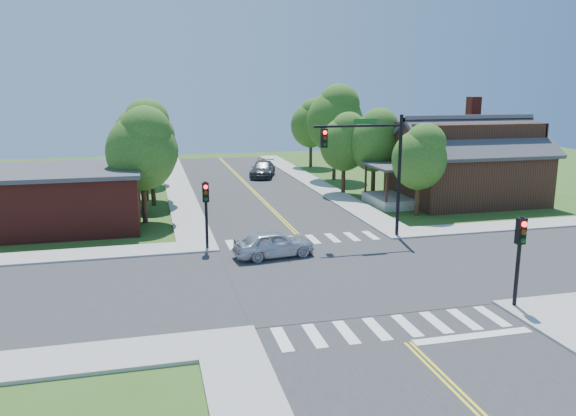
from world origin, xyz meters
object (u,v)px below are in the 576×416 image
object	(u,v)px
signal_mast_ne	(373,157)
car_dgrey	(263,170)
signal_pole_se	(520,245)
car_silver	(274,244)
signal_pole_nw	(206,203)
house_ne	(465,158)

from	to	relation	value
signal_mast_ne	car_dgrey	xyz separation A→B (m)	(-1.63, 23.72, -4.09)
signal_mast_ne	car_dgrey	size ratio (longest dim) A/B	1.28
signal_mast_ne	signal_pole_se	size ratio (longest dim) A/B	1.89
signal_pole_se	car_dgrey	size ratio (longest dim) A/B	0.68
signal_mast_ne	car_silver	distance (m)	7.81
car_silver	car_dgrey	bearing A→B (deg)	-17.43
signal_mast_ne	signal_pole_se	xyz separation A→B (m)	(1.69, -11.21, -2.19)
signal_mast_ne	signal_pole_nw	xyz separation A→B (m)	(-9.51, -0.01, -2.19)
signal_pole_nw	house_ne	world-z (taller)	house_ne
signal_pole_nw	car_silver	size ratio (longest dim) A/B	0.86
car_dgrey	car_silver	bearing A→B (deg)	-82.11
signal_mast_ne	house_ne	bearing A→B (deg)	37.68
signal_pole_se	house_ne	size ratio (longest dim) A/B	0.29
house_ne	car_dgrey	xyz separation A→B (m)	(-12.83, 15.07, -2.57)
signal_mast_ne	signal_pole_nw	distance (m)	9.76
signal_pole_se	signal_pole_nw	distance (m)	15.84
signal_pole_se	signal_pole_nw	bearing A→B (deg)	135.00
signal_pole_nw	car_silver	world-z (taller)	signal_pole_nw
signal_pole_nw	car_dgrey	xyz separation A→B (m)	(7.88, 23.73, -1.90)
house_ne	car_dgrey	bearing A→B (deg)	130.41
signal_pole_nw	house_ne	bearing A→B (deg)	22.69
signal_mast_ne	signal_pole_nw	bearing A→B (deg)	-179.93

